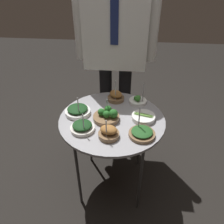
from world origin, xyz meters
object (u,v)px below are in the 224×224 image
(bowl_roast_mid_left, at_px, (109,133))
(bowl_asparagus_front_center, at_px, (143,117))
(bowl_spinach_front_left, at_px, (78,111))
(waiter_figure, at_px, (116,35))
(serving_cart, at_px, (112,123))
(bowl_broccoli_mid_right, at_px, (138,100))
(bowl_roast_front_right, at_px, (116,96))
(bowl_spinach_back_right, at_px, (82,127))
(bowl_broccoli_far_rim, at_px, (107,116))
(bowl_spinach_near_rim, at_px, (142,133))

(bowl_roast_mid_left, xyz_separation_m, bowl_asparagus_front_center, (0.21, 0.20, -0.02))
(bowl_spinach_front_left, distance_m, waiter_figure, 0.64)
(serving_cart, height_order, bowl_broccoli_mid_right, bowl_broccoli_mid_right)
(bowl_roast_front_right, relative_size, waiter_figure, 0.11)
(bowl_asparagus_front_center, bearing_deg, bowl_broccoli_mid_right, 100.66)
(bowl_roast_mid_left, relative_size, bowl_spinach_back_right, 0.93)
(bowl_broccoli_far_rim, xyz_separation_m, bowl_broccoli_mid_right, (0.20, 0.23, -0.01))
(bowl_broccoli_far_rim, height_order, bowl_broccoli_mid_right, bowl_broccoli_mid_right)
(bowl_asparagus_front_center, xyz_separation_m, bowl_spinach_front_left, (-0.45, 0.02, 0.01))
(bowl_roast_front_right, distance_m, bowl_spinach_back_right, 0.42)
(bowl_roast_mid_left, xyz_separation_m, bowl_spinach_front_left, (-0.25, 0.22, -0.01))
(bowl_asparagus_front_center, height_order, bowl_spinach_front_left, bowl_spinach_front_left)
(bowl_broccoli_mid_right, bearing_deg, bowl_roast_mid_left, -112.54)
(bowl_spinach_near_rim, distance_m, bowl_spinach_front_left, 0.48)
(serving_cart, relative_size, bowl_spinach_near_rim, 3.98)
(bowl_spinach_front_left, bearing_deg, serving_cart, -6.80)
(bowl_roast_mid_left, height_order, bowl_roast_front_right, bowl_roast_front_right)
(bowl_asparagus_front_center, xyz_separation_m, bowl_spinach_back_right, (-0.38, -0.15, 0.01))
(serving_cart, distance_m, waiter_figure, 0.67)
(bowl_roast_mid_left, bearing_deg, bowl_broccoli_mid_right, 67.46)
(bowl_broccoli_far_rim, height_order, bowl_spinach_back_right, bowl_spinach_back_right)
(bowl_asparagus_front_center, height_order, bowl_spinach_back_right, bowl_spinach_back_right)
(bowl_broccoli_far_rim, height_order, bowl_spinach_near_rim, bowl_spinach_near_rim)
(bowl_roast_mid_left, xyz_separation_m, bowl_spinach_near_rim, (0.20, 0.03, -0.01))
(bowl_roast_mid_left, bearing_deg, bowl_asparagus_front_center, 44.01)
(bowl_spinach_near_rim, bearing_deg, bowl_broccoli_far_rim, 147.89)
(bowl_asparagus_front_center, bearing_deg, bowl_broccoli_far_rim, -174.14)
(bowl_roast_front_right, height_order, bowl_spinach_back_right, bowl_roast_front_right)
(bowl_spinach_near_rim, xyz_separation_m, waiter_figure, (-0.22, 0.65, 0.40))
(bowl_roast_front_right, relative_size, bowl_broccoli_mid_right, 1.06)
(bowl_broccoli_far_rim, xyz_separation_m, bowl_spinach_near_rim, (0.23, -0.14, -0.01))
(serving_cart, bearing_deg, waiter_figure, 92.49)
(bowl_spinach_near_rim, bearing_deg, bowl_spinach_front_left, 156.60)
(bowl_roast_mid_left, height_order, waiter_figure, waiter_figure)
(bowl_roast_mid_left, height_order, bowl_spinach_near_rim, bowl_spinach_near_rim)
(waiter_figure, bearing_deg, bowl_spinach_front_left, -115.92)
(serving_cart, height_order, bowl_asparagus_front_center, bowl_asparagus_front_center)
(waiter_figure, bearing_deg, bowl_roast_mid_left, -87.91)
(bowl_spinach_back_right, bearing_deg, waiter_figure, 76.57)
(serving_cart, relative_size, bowl_asparagus_front_center, 4.58)
(bowl_roast_front_right, distance_m, bowl_broccoli_mid_right, 0.17)
(bowl_spinach_back_right, bearing_deg, bowl_broccoli_far_rim, 42.44)
(bowl_broccoli_far_rim, relative_size, bowl_asparagus_front_center, 1.13)
(serving_cart, xyz_separation_m, bowl_asparagus_front_center, (0.21, 0.01, 0.06))
(bowl_roast_front_right, distance_m, waiter_figure, 0.46)
(bowl_spinach_back_right, relative_size, waiter_figure, 0.09)
(bowl_broccoli_far_rim, height_order, waiter_figure, waiter_figure)
(bowl_spinach_near_rim, distance_m, waiter_figure, 0.79)
(bowl_spinach_back_right, height_order, waiter_figure, waiter_figure)
(bowl_broccoli_mid_right, bearing_deg, bowl_broccoli_far_rim, -131.47)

